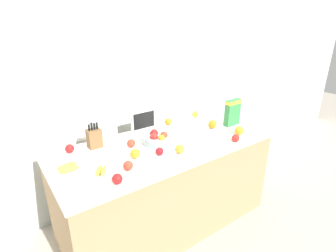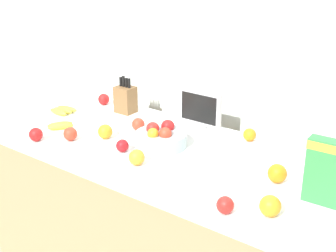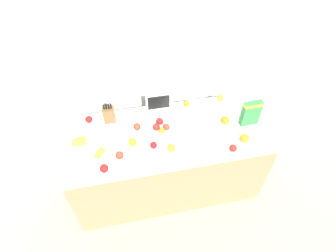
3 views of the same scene
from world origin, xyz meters
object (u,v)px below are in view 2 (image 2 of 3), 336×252
(apple_by_knife_block, at_px, (225,205))
(orange_mid_right, at_px, (250,135))
(apple_rightmost, at_px, (122,146))
(apple_rear, at_px, (104,99))
(banana_bunch_left, at_px, (63,110))
(orange_front_left, at_px, (323,152))
(small_monitor, at_px, (200,109))
(apple_front, at_px, (36,134))
(orange_mid_left, at_px, (105,132))
(orange_by_cereal, at_px, (137,157))
(banana_bunch_right, at_px, (60,126))
(fruit_bowl, at_px, (161,138))
(orange_front_center, at_px, (270,206))
(apple_near_bananas, at_px, (70,134))
(orange_front_right, at_px, (277,173))
(knife_block, at_px, (125,99))
(apple_middle, at_px, (138,124))
(cereal_box, at_px, (330,170))

(apple_by_knife_block, relative_size, orange_mid_right, 1.02)
(apple_rightmost, bearing_deg, apple_rear, 141.30)
(banana_bunch_left, distance_m, orange_front_left, 1.62)
(apple_by_knife_block, bearing_deg, small_monitor, 129.83)
(apple_front, relative_size, orange_mid_left, 0.93)
(small_monitor, height_order, orange_by_cereal, small_monitor)
(banana_bunch_right, height_order, apple_rightmost, apple_rightmost)
(apple_front, bearing_deg, banana_bunch_right, 100.49)
(fruit_bowl, xyz_separation_m, orange_mid_right, (0.35, 0.35, -0.01))
(orange_mid_right, bearing_deg, orange_front_center, -56.21)
(apple_near_bananas, relative_size, orange_front_right, 0.87)
(apple_rightmost, relative_size, orange_front_right, 0.77)
(fruit_bowl, height_order, banana_bunch_right, fruit_bowl)
(banana_bunch_left, bearing_deg, fruit_bowl, -2.14)
(fruit_bowl, distance_m, banana_bunch_right, 0.65)
(knife_block, xyz_separation_m, apple_by_knife_block, (1.14, -0.67, -0.05))
(apple_front, bearing_deg, orange_mid_right, 36.91)
(apple_rear, distance_m, apple_by_knife_block, 1.52)
(apple_by_knife_block, distance_m, orange_by_cereal, 0.59)
(fruit_bowl, relative_size, orange_front_left, 3.66)
(orange_by_cereal, distance_m, orange_mid_left, 0.39)
(orange_mid_right, bearing_deg, fruit_bowl, -135.40)
(fruit_bowl, relative_size, orange_front_right, 3.16)
(orange_front_center, bearing_deg, apple_middle, 159.42)
(apple_rear, xyz_separation_m, apple_by_knife_block, (1.35, -0.69, -0.00))
(fruit_bowl, height_order, apple_middle, fruit_bowl)
(orange_mid_right, bearing_deg, apple_near_bananas, -143.51)
(apple_near_bananas, xyz_separation_m, orange_front_left, (1.21, 0.61, -0.00))
(knife_block, distance_m, orange_mid_left, 0.45)
(banana_bunch_right, xyz_separation_m, apple_near_bananas, (0.19, -0.09, 0.02))
(apple_rightmost, bearing_deg, apple_middle, 114.42)
(knife_block, xyz_separation_m, banana_bunch_right, (-0.12, -0.45, -0.07))
(orange_by_cereal, bearing_deg, apple_by_knife_block, -11.94)
(knife_block, distance_m, apple_front, 0.66)
(banana_bunch_right, distance_m, apple_rear, 0.48)
(apple_middle, bearing_deg, banana_bunch_left, -173.64)
(cereal_box, distance_m, banana_bunch_left, 1.76)
(orange_by_cereal, bearing_deg, small_monitor, 91.48)
(apple_by_knife_block, xyz_separation_m, orange_by_cereal, (-0.58, 0.12, 0.00))
(apple_rear, bearing_deg, orange_front_left, 1.99)
(orange_mid_right, bearing_deg, orange_front_right, -47.34)
(orange_front_right, bearing_deg, banana_bunch_left, 178.61)
(banana_bunch_right, relative_size, apple_front, 2.19)
(orange_front_center, bearing_deg, orange_mid_left, 170.66)
(small_monitor, height_order, apple_rear, small_monitor)
(small_monitor, relative_size, orange_mid_right, 3.86)
(apple_by_knife_block, bearing_deg, knife_block, 149.58)
(small_monitor, relative_size, apple_by_knife_block, 3.80)
(apple_front, height_order, orange_mid_left, orange_mid_left)
(orange_front_left, height_order, orange_front_center, orange_front_center)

